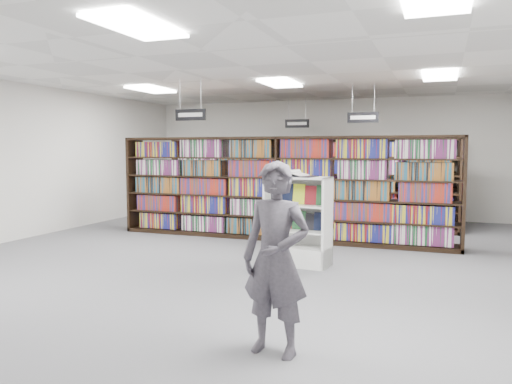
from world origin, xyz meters
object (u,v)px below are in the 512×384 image
(open_book, at_px, (294,175))
(shopper, at_px, (276,259))
(endcap_display, at_px, (299,235))
(bookshelf_row_near, at_px, (280,188))

(open_book, xyz_separation_m, shopper, (0.82, -3.42, -0.57))
(endcap_display, bearing_deg, shopper, -73.26)
(endcap_display, relative_size, open_book, 1.95)
(bookshelf_row_near, xyz_separation_m, endcap_display, (0.96, -2.02, -0.57))
(shopper, bearing_deg, open_book, 110.61)
(endcap_display, xyz_separation_m, open_book, (-0.07, -0.04, 0.97))
(bookshelf_row_near, distance_m, shopper, 5.74)
(open_book, bearing_deg, bookshelf_row_near, 123.84)
(bookshelf_row_near, relative_size, endcap_display, 4.93)
(endcap_display, height_order, shopper, shopper)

